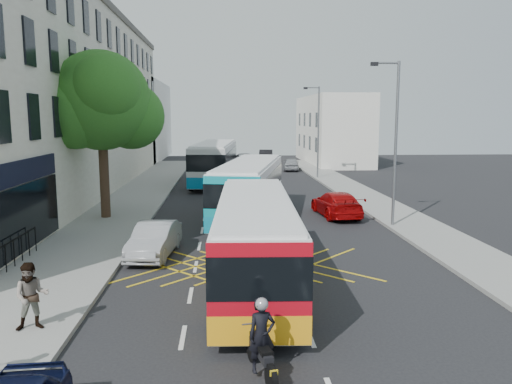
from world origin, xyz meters
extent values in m
plane|color=black|center=(0.00, 0.00, 0.00)|extent=(120.00, 120.00, 0.00)
cube|color=gray|center=(-8.50, 15.00, 0.07)|extent=(5.00, 70.00, 0.15)
cube|color=gray|center=(7.50, 15.00, 0.07)|extent=(3.00, 70.00, 0.15)
cube|color=beige|center=(-14.00, 24.50, 6.50)|extent=(8.00, 45.00, 13.00)
cube|color=#59544C|center=(-14.00, 24.50, 13.25)|extent=(8.30, 45.00, 0.50)
cube|color=black|center=(-9.95, 8.00, 3.40)|extent=(0.12, 7.00, 0.90)
cube|color=black|center=(-9.95, 8.00, 1.60)|extent=(0.12, 7.00, 2.60)
cube|color=silver|center=(-14.00, 55.00, 5.00)|extent=(8.00, 20.00, 10.00)
cube|color=silver|center=(11.00, 48.00, 4.00)|extent=(6.00, 18.00, 8.00)
cylinder|color=#382619|center=(-8.50, 15.00, 2.35)|extent=(0.50, 0.50, 4.40)
sphere|color=#265B1A|center=(-8.50, 15.00, 6.35)|extent=(5.20, 5.20, 5.20)
sphere|color=#265B1A|center=(-7.10, 15.80, 5.55)|extent=(3.60, 3.60, 3.60)
sphere|color=#265B1A|center=(-9.70, 14.40, 5.75)|extent=(3.80, 3.80, 3.80)
sphere|color=#265B1A|center=(-7.90, 13.70, 6.95)|extent=(3.40, 3.40, 3.40)
sphere|color=#265B1A|center=(-9.30, 16.10, 7.35)|extent=(3.20, 3.20, 3.20)
cylinder|color=slate|center=(6.30, 12.00, 4.15)|extent=(0.14, 0.14, 8.00)
cylinder|color=slate|center=(5.70, 12.00, 8.05)|extent=(1.20, 0.10, 0.10)
cube|color=black|center=(5.10, 12.00, 8.00)|extent=(0.35, 0.15, 0.18)
cylinder|color=slate|center=(6.30, 32.00, 4.15)|extent=(0.14, 0.14, 8.00)
cylinder|color=slate|center=(5.70, 32.00, 8.05)|extent=(1.20, 0.10, 0.10)
cube|color=black|center=(5.10, 32.00, 8.00)|extent=(0.35, 0.15, 0.18)
cube|color=silver|center=(-1.13, 3.83, 1.56)|extent=(2.80, 10.36, 2.47)
cube|color=silver|center=(-1.13, 3.83, 2.85)|extent=(2.60, 10.14, 0.11)
cube|color=black|center=(-1.13, 3.83, 1.91)|extent=(2.86, 10.42, 1.03)
cube|color=#F2A114|center=(-1.13, 3.83, 0.70)|extent=(2.85, 10.41, 0.70)
cube|color=#B40916|center=(-1.36, -1.26, 1.59)|extent=(2.37, 0.21, 2.33)
cube|color=#FF0C0C|center=(-2.27, -1.23, 0.93)|extent=(0.25, 0.07, 0.25)
cube|color=#FF0C0C|center=(-0.44, -1.31, 0.93)|extent=(0.25, 0.07, 0.25)
cylinder|color=black|center=(-2.16, 6.68, 0.42)|extent=(0.30, 0.85, 0.84)
cylinder|color=black|center=(0.17, 6.58, 0.42)|extent=(0.30, 0.85, 0.84)
cylinder|color=black|center=(-2.45, 0.44, 0.42)|extent=(0.30, 0.85, 0.84)
cylinder|color=black|center=(-0.12, 0.33, 0.42)|extent=(0.30, 0.85, 0.84)
cube|color=silver|center=(-0.70, 14.95, 1.67)|extent=(4.61, 11.24, 2.64)
cube|color=silver|center=(-0.70, 14.95, 3.04)|extent=(4.37, 10.99, 0.12)
cube|color=black|center=(-0.70, 14.95, 2.04)|extent=(4.68, 11.31, 1.10)
cube|color=#0C7D9D|center=(-0.70, 14.95, 0.75)|extent=(4.67, 11.30, 0.75)
cube|color=#0C8C9A|center=(-1.78, 9.60, 1.69)|extent=(2.50, 0.60, 2.49)
cube|color=#FF0C0C|center=(-2.76, 9.79, 1.00)|extent=(0.26, 0.11, 0.25)
cube|color=#FF0C0C|center=(-0.81, 9.40, 1.00)|extent=(0.26, 0.11, 0.25)
cylinder|color=black|center=(-1.33, 18.13, 0.45)|extent=(0.45, 0.93, 0.90)
cylinder|color=black|center=(1.11, 17.63, 0.45)|extent=(0.45, 0.93, 0.90)
cylinder|color=black|center=(-2.65, 11.58, 0.45)|extent=(0.45, 0.93, 0.90)
cylinder|color=black|center=(-0.21, 11.09, 0.45)|extent=(0.45, 0.93, 0.90)
cube|color=silver|center=(-2.83, 29.42, 1.84)|extent=(3.82, 12.31, 2.92)
cube|color=silver|center=(-2.83, 29.42, 3.36)|extent=(3.58, 12.05, 0.13)
cube|color=black|center=(-2.83, 29.42, 2.26)|extent=(3.89, 12.37, 1.21)
cube|color=#0D76A8|center=(-2.83, 29.42, 0.83)|extent=(3.88, 12.36, 0.83)
cube|color=silver|center=(-3.37, 23.42, 1.87)|extent=(2.79, 0.35, 2.75)
cube|color=#FF0C0C|center=(-4.50, 23.51, 1.10)|extent=(0.25, 0.08, 0.25)
cube|color=#FF0C0C|center=(-2.25, 23.31, 1.10)|extent=(0.25, 0.08, 0.25)
cylinder|color=black|center=(-3.91, 32.83, 0.50)|extent=(0.40, 1.01, 0.99)
cylinder|color=black|center=(-1.17, 32.58, 0.50)|extent=(0.40, 1.01, 0.99)
cylinder|color=black|center=(-4.57, 25.48, 0.50)|extent=(0.40, 1.01, 0.99)
cylinder|color=black|center=(-1.83, 25.24, 0.50)|extent=(0.40, 1.01, 0.99)
cylinder|color=black|center=(-1.22, -2.69, 0.30)|extent=(0.24, 0.61, 0.60)
cylinder|color=black|center=(-1.53, -1.33, 0.30)|extent=(0.24, 0.61, 0.60)
cube|color=black|center=(-1.38, -2.01, 0.58)|extent=(0.45, 1.13, 0.20)
cube|color=black|center=(-1.43, -1.79, 0.74)|extent=(0.35, 0.47, 0.19)
cube|color=black|center=(-1.33, -2.24, 0.70)|extent=(0.34, 0.51, 0.09)
cylinder|color=slate|center=(-1.52, -1.38, 0.65)|extent=(0.14, 0.41, 0.78)
cylinder|color=slate|center=(-1.49, -1.52, 0.98)|extent=(0.55, 0.16, 0.04)
cube|color=gold|center=(-1.19, -2.85, 0.51)|extent=(0.17, 0.06, 0.12)
imported|color=black|center=(-1.37, -2.06, 0.94)|extent=(0.66, 0.50, 1.60)
sphere|color=#99999E|center=(-1.37, -2.06, 1.63)|extent=(0.28, 0.28, 0.28)
imported|color=#9EA0A6|center=(-4.90, 7.57, 0.67)|extent=(1.88, 4.19, 1.33)
imported|color=#AA0708|center=(4.15, 15.09, 0.70)|extent=(2.32, 4.94, 1.39)
imported|color=#44464C|center=(0.22, 43.01, 0.75)|extent=(2.66, 5.48, 1.50)
imported|color=#989A9F|center=(4.93, 39.36, 0.66)|extent=(2.05, 4.05, 1.32)
imported|color=black|center=(3.21, 49.93, 0.76)|extent=(2.13, 4.76, 1.52)
imported|color=gray|center=(-7.00, 0.42, 1.02)|extent=(0.98, 0.85, 1.74)
camera|label=1|loc=(-2.14, -11.96, 5.49)|focal=35.00mm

